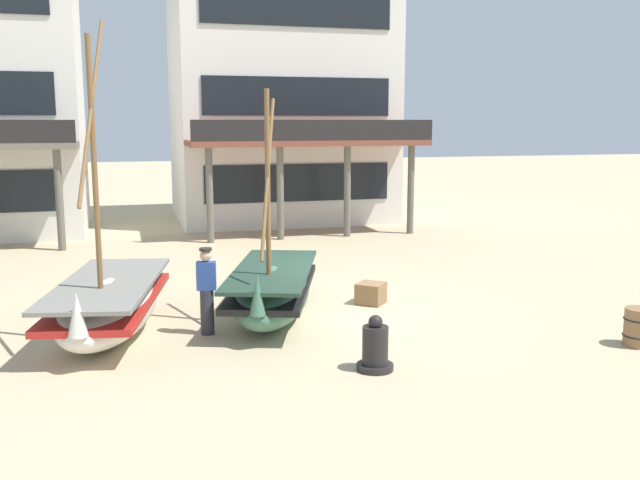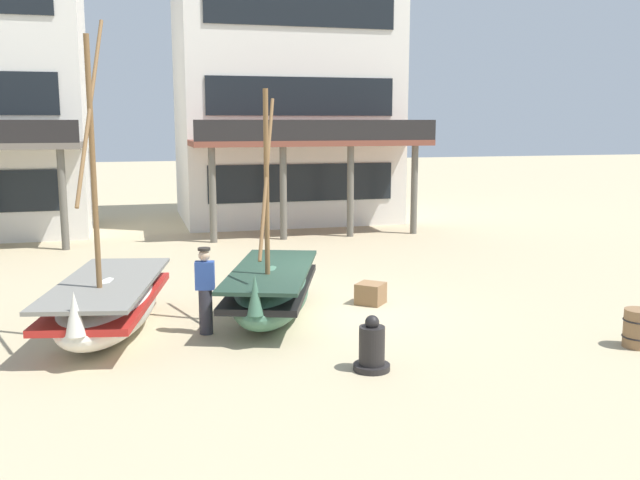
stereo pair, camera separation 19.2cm
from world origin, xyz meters
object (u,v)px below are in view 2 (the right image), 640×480
Objects in this scene: fishing_boat_centre_large at (108,304)px; harbor_building_main at (283,99)px; fishing_boat_near_left at (272,290)px; fisherman_by_hull at (205,292)px; capstan_winch at (372,348)px; wooden_barrel at (638,328)px; cargo_crate at (371,294)px.

harbor_building_main is at bearing 66.02° from fishing_boat_centre_large.
fishing_boat_near_left is 0.79× the size of fishing_boat_centre_large.
fishing_boat_near_left is at bearing 3.99° from fishing_boat_centre_large.
fisherman_by_hull is (-1.44, -0.74, 0.24)m from fishing_boat_near_left.
fisherman_by_hull is 1.81× the size of capstan_winch.
fishing_boat_centre_large is at bearing 164.09° from fisherman_by_hull.
harbor_building_main is (6.81, 15.30, 4.35)m from fishing_boat_centre_large.
fishing_boat_centre_large reaches higher than wooden_barrel.
wooden_barrel is 5.55m from cargo_crate.
fishing_boat_centre_large is 10.46× the size of cargo_crate.
fisherman_by_hull is 8.01m from wooden_barrel.
wooden_barrel is at bearing -21.07° from fisherman_by_hull.
wooden_barrel is 0.07× the size of harbor_building_main.
harbor_building_main is (-2.46, 18.69, 4.59)m from wooden_barrel.
fishing_boat_centre_large is at bearing -176.01° from fishing_boat_near_left.
fisherman_by_hull is at bearing -161.22° from cargo_crate.
capstan_winch is at bearing 178.46° from wooden_barrel.
fishing_boat_centre_large is 5.33m from capstan_winch.
harbor_building_main is at bearing 72.47° from fisherman_by_hull.
harbor_building_main is at bearing 76.72° from fishing_boat_near_left.
fishing_boat_centre_large is at bearing -172.11° from cargo_crate.
fishing_boat_centre_large is 8.47× the size of wooden_barrel.
wooden_barrel is at bearing -1.54° from capstan_winch.
fishing_boat_near_left is 7.03m from wooden_barrel.
fisherman_by_hull is 17.09m from harbor_building_main.
cargo_crate is 15.31m from harbor_building_main.
wooden_barrel is at bearing -20.09° from fishing_boat_centre_large.
wooden_barrel is at bearing -82.49° from harbor_building_main.
fishing_boat_centre_large is 6.37× the size of capstan_winch.
fishing_boat_near_left is at bearing 105.61° from capstan_winch.
harbor_building_main reaches higher than fisherman_by_hull.
fisherman_by_hull is 4.06m from cargo_crate.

